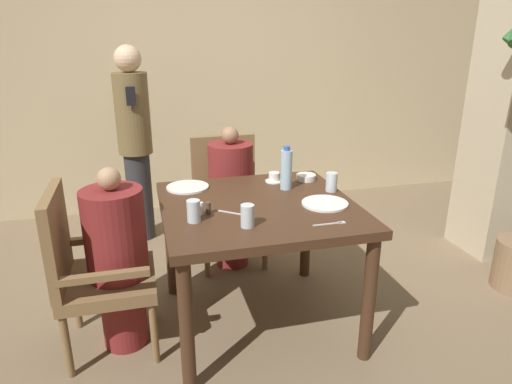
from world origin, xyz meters
name	(u,v)px	position (x,y,z in m)	size (l,w,h in m)	color
ground_plane	(258,321)	(0.00, 0.00, 0.00)	(16.00, 16.00, 0.00)	#7A664C
wall_back	(200,62)	(0.00, 2.13, 1.40)	(8.00, 0.06, 2.80)	#C6B289
dining_table	(258,220)	(0.00, 0.00, 0.67)	(1.06, 1.04, 0.77)	#422819
chair_left_side	(90,267)	(-0.92, 0.00, 0.50)	(0.50, 0.49, 0.93)	brown
diner_in_left_chair	(118,258)	(-0.78, 0.00, 0.53)	(0.32, 0.32, 1.04)	maroon
chair_far_side	(227,196)	(0.00, 0.91, 0.50)	(0.49, 0.50, 0.93)	brown
diner_in_far_chair	(231,196)	(0.00, 0.77, 0.54)	(0.32, 0.32, 1.05)	maroon
standing_host	(135,140)	(-0.65, 1.43, 0.85)	(0.27, 0.31, 1.58)	#2D2D33
plate_main_left	(188,187)	(-0.35, 0.37, 0.78)	(0.26, 0.26, 0.01)	white
plate_main_right	(325,203)	(0.35, -0.11, 0.78)	(0.26, 0.26, 0.01)	white
teacup_with_saucer	(274,178)	(0.20, 0.35, 0.79)	(0.11, 0.11, 0.06)	white
bowl_small	(306,177)	(0.41, 0.34, 0.79)	(0.12, 0.12, 0.04)	white
water_bottle	(286,169)	(0.23, 0.20, 0.89)	(0.07, 0.07, 0.27)	#A3C6DB
glass_tall_near	(248,216)	(-0.13, -0.29, 0.83)	(0.07, 0.07, 0.11)	silver
glass_tall_mid	(194,211)	(-0.38, -0.16, 0.83)	(0.07, 0.07, 0.11)	silver
glass_tall_far	(332,182)	(0.48, 0.09, 0.83)	(0.07, 0.07, 0.11)	silver
salt_shaker	(201,208)	(-0.33, -0.08, 0.80)	(0.03, 0.03, 0.07)	white
pepper_shaker	(208,208)	(-0.29, -0.08, 0.80)	(0.03, 0.03, 0.06)	#4C3D2D
fork_beside_plate	(333,223)	(0.29, -0.37, 0.77)	(0.17, 0.02, 0.00)	silver
knife_beside_plate	(236,213)	(-0.16, -0.12, 0.77)	(0.15, 0.12, 0.00)	silver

